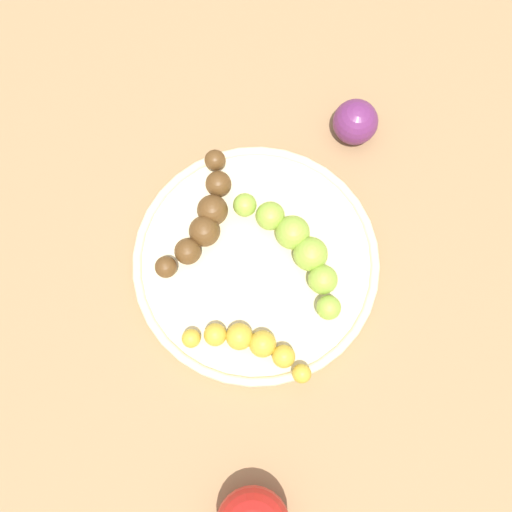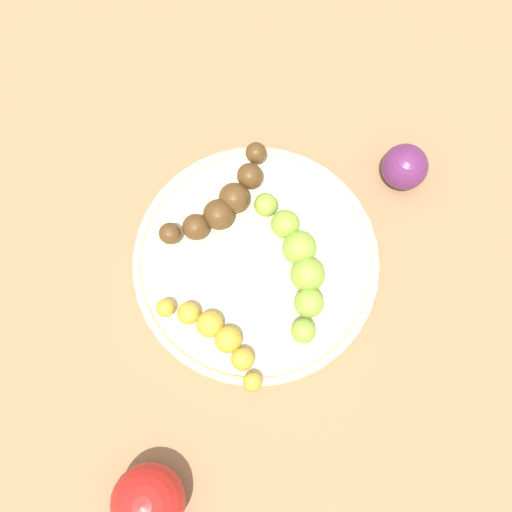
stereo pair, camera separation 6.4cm
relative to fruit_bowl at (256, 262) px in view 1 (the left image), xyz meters
The scene contains 6 objects.
ground_plane 0.01m from the fruit_bowl, ahead, with size 2.40×2.40×0.00m, color #936D47.
fruit_bowl is the anchor object (origin of this frame).
banana_overripe 0.07m from the fruit_bowl, behind, with size 0.09×0.14×0.03m.
banana_spotted 0.10m from the fruit_bowl, 46.31° to the right, with size 0.12×0.08×0.03m.
banana_green 0.05m from the fruit_bowl, 61.14° to the left, with size 0.17×0.06×0.04m.
plum_purple 0.20m from the fruit_bowl, 102.65° to the left, with size 0.05×0.05×0.05m, color #662659.
Camera 1 is at (0.12, -0.11, 0.66)m, focal length 42.99 mm.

